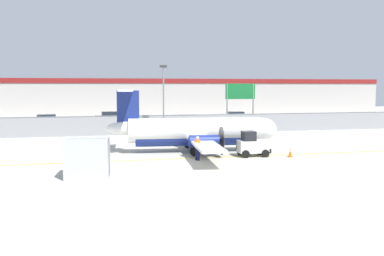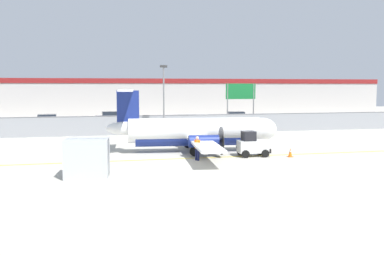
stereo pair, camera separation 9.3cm
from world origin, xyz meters
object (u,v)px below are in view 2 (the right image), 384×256
at_px(cargo_container, 87,158).
at_px(parked_car_0, 48,121).
at_px(commuter_airplane, 198,132).
at_px(parked_car_1, 111,117).
at_px(parked_car_2, 189,121).
at_px(parked_car_3, 237,117).
at_px(apron_light_pole, 164,95).
at_px(traffic_cone_near_right, 255,143).
at_px(highway_sign, 241,95).
at_px(ground_crew_worker, 197,147).
at_px(traffic_cone_near_left, 290,153).
at_px(baggage_tug, 252,145).

relative_size(cargo_container, parked_car_0, 0.61).
height_order(commuter_airplane, parked_car_0, commuter_airplane).
xyz_separation_m(parked_car_1, parked_car_2, (9.15, -9.22, 0.00)).
xyz_separation_m(commuter_airplane, parked_car_3, (11.28, 23.77, -0.71)).
height_order(commuter_airplane, parked_car_2, commuter_airplane).
bearing_deg(cargo_container, parked_car_0, 105.83).
xyz_separation_m(cargo_container, parked_car_1, (2.61, 35.65, -0.21)).
bearing_deg(apron_light_pole, parked_car_1, 104.36).
relative_size(traffic_cone_near_right, parked_car_3, 0.15).
height_order(cargo_container, highway_sign, highway_sign).
xyz_separation_m(parked_car_2, highway_sign, (5.27, -3.88, 3.24)).
relative_size(ground_crew_worker, parked_car_1, 0.40).
distance_m(commuter_airplane, traffic_cone_near_right, 5.82).
xyz_separation_m(traffic_cone_near_left, highway_sign, (2.63, 18.67, 3.83)).
xyz_separation_m(baggage_tug, traffic_cone_near_right, (2.03, 4.71, -0.54)).
relative_size(baggage_tug, parked_car_0, 0.55).
bearing_deg(apron_light_pole, cargo_container, -112.23).
bearing_deg(cargo_container, commuter_airplane, 49.25).
bearing_deg(apron_light_pole, parked_car_3, 48.26).
xyz_separation_m(parked_car_1, highway_sign, (14.41, -13.10, 3.24)).
distance_m(commuter_airplane, highway_sign, 17.29).
height_order(commuter_airplane, highway_sign, highway_sign).
relative_size(parked_car_1, parked_car_2, 1.01).
xyz_separation_m(traffic_cone_near_left, parked_car_0, (-19.70, 27.30, 0.58)).
bearing_deg(parked_car_0, parked_car_3, -2.43).
xyz_separation_m(commuter_airplane, apron_light_pole, (-1.14, 9.85, 2.70)).
height_order(baggage_tug, parked_car_0, baggage_tug).
height_order(commuter_airplane, ground_crew_worker, commuter_airplane).
distance_m(baggage_tug, highway_sign, 18.86).
height_order(baggage_tug, ground_crew_worker, baggage_tug).
distance_m(ground_crew_worker, highway_sign, 21.20).
relative_size(traffic_cone_near_left, highway_sign, 0.12).
bearing_deg(parked_car_0, traffic_cone_near_left, -57.56).
bearing_deg(parked_car_1, cargo_container, -97.47).
distance_m(commuter_airplane, parked_car_3, 26.32).
relative_size(cargo_container, traffic_cone_near_left, 4.06).
height_order(baggage_tug, parked_car_1, baggage_tug).
distance_m(cargo_container, parked_car_2, 28.93).
xyz_separation_m(parked_car_1, parked_car_3, (17.02, -4.07, 0.00)).
bearing_deg(apron_light_pole, commuter_airplane, -83.40).
bearing_deg(parked_car_3, apron_light_pole, -125.05).
xyz_separation_m(ground_crew_worker, parked_car_1, (-4.78, 31.72, -0.06)).
xyz_separation_m(commuter_airplane, parked_car_0, (-13.66, 23.36, -0.71)).
relative_size(baggage_tug, apron_light_pole, 0.33).
distance_m(baggage_tug, parked_car_0, 31.46).
relative_size(ground_crew_worker, apron_light_pole, 0.23).
xyz_separation_m(commuter_airplane, parked_car_2, (3.40, 18.62, -0.71)).
relative_size(ground_crew_worker, parked_car_3, 0.39).
distance_m(commuter_airplane, cargo_container, 11.45).
xyz_separation_m(ground_crew_worker, cargo_container, (-7.39, -3.93, 0.15)).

